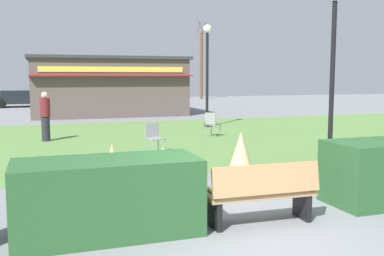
{
  "coord_description": "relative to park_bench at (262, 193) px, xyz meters",
  "views": [
    {
      "loc": [
        -2.7,
        -5.54,
        2.22
      ],
      "look_at": [
        0.16,
        2.78,
        1.2
      ],
      "focal_mm": 41.81,
      "sensor_mm": 36.0,
      "label": 1
    }
  ],
  "objects": [
    {
      "name": "park_bench",
      "position": [
        0.0,
        0.0,
        0.0
      ],
      "size": [
        1.71,
        0.57,
        0.95
      ],
      "color": "tan",
      "rests_on": "ground_plane"
    },
    {
      "name": "parked_car_west_slot",
      "position": [
        -4.35,
        28.76,
        0.16
      ],
      "size": [
        4.22,
        2.09,
        1.2
      ],
      "color": "black",
      "rests_on": "ground_plane"
    },
    {
      "name": "ornamental_grass_behind_center",
      "position": [
        -1.94,
        1.81,
        0.05
      ],
      "size": [
        0.59,
        0.59,
        1.07
      ],
      "primitive_type": "cone",
      "color": "#D1BC7F",
      "rests_on": "ground_plane"
    },
    {
      "name": "lawn_patch",
      "position": [
        -0.41,
        9.6,
        -0.48
      ],
      "size": [
        36.0,
        12.0,
        0.01
      ],
      "primitive_type": "cube",
      "color": "#5B8442",
      "rests_on": "ground_plane"
    },
    {
      "name": "cafe_chair_west",
      "position": [
        2.91,
        9.4,
        0.05
      ],
      "size": [
        0.62,
        0.62,
        0.89
      ],
      "color": "gray",
      "rests_on": "ground_plane"
    },
    {
      "name": "ornamental_grass_behind_far",
      "position": [
        0.53,
        1.89,
        0.1
      ],
      "size": [
        0.74,
        0.74,
        1.16
      ],
      "primitive_type": "cone",
      "color": "#D1BC7F",
      "rests_on": "ground_plane"
    },
    {
      "name": "food_kiosk",
      "position": [
        0.69,
        20.0,
        1.18
      ],
      "size": [
        8.69,
        4.97,
        3.29
      ],
      "color": "#594C47",
      "rests_on": "ground_plane"
    },
    {
      "name": "person_strolling",
      "position": [
        -2.91,
        10.17,
        0.38
      ],
      "size": [
        0.34,
        0.34,
        1.69
      ],
      "rotation": [
        0.0,
        0.0,
        3.29
      ],
      "color": "#23232D",
      "rests_on": "ground_plane"
    },
    {
      "name": "cafe_chair_east",
      "position": [
        -0.01,
        6.51,
        0.05
      ],
      "size": [
        0.54,
        0.54,
        0.89
      ],
      "color": "gray",
      "rests_on": "ground_plane"
    },
    {
      "name": "hedge_left",
      "position": [
        -2.24,
        0.33,
        0.06
      ],
      "size": [
        2.56,
        1.1,
        1.07
      ],
      "primitive_type": "cube",
      "color": "#28562B",
      "rests_on": "ground_plane"
    },
    {
      "name": "parked_car_east_slot",
      "position": [
        5.63,
        28.76,
        0.16
      ],
      "size": [
        4.34,
        2.33,
        1.2
      ],
      "color": "maroon",
      "rests_on": "ground_plane"
    },
    {
      "name": "lamppost_mid",
      "position": [
        3.92,
        3.73,
        2.28
      ],
      "size": [
        0.36,
        0.36,
        4.41
      ],
      "color": "black",
      "rests_on": "ground_plane"
    },
    {
      "name": "parked_car_center_slot",
      "position": [
        0.59,
        28.76,
        0.16
      ],
      "size": [
        4.21,
        2.07,
        1.2
      ],
      "color": "navy",
      "rests_on": "ground_plane"
    },
    {
      "name": "ornamental_grass_behind_left",
      "position": [
        -1.06,
        1.71,
        0.01
      ],
      "size": [
        0.8,
        0.8,
        0.98
      ],
      "primitive_type": "cone",
      "color": "#D1BC7F",
      "rests_on": "ground_plane"
    },
    {
      "name": "ground_plane",
      "position": [
        -0.41,
        -0.28,
        -0.48
      ],
      "size": [
        80.0,
        80.0,
        0.0
      ],
      "primitive_type": "plane",
      "color": "slate"
    },
    {
      "name": "tree_right_bg",
      "position": [
        12.06,
        35.42,
        2.9
      ],
      "size": [
        0.91,
        0.96,
        7.5
      ],
      "color": "brown",
      "rests_on": "ground_plane"
    },
    {
      "name": "lamppost_far",
      "position": [
        3.85,
        12.37,
        2.28
      ],
      "size": [
        0.36,
        0.36,
        4.41
      ],
      "color": "black",
      "rests_on": "ground_plane"
    },
    {
      "name": "ornamental_grass_behind_right",
      "position": [
        -1.86,
        1.18,
        0.01
      ],
      "size": [
        0.7,
        0.7,
        0.98
      ],
      "primitive_type": "cone",
      "color": "#D1BC7F",
      "rests_on": "ground_plane"
    }
  ]
}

